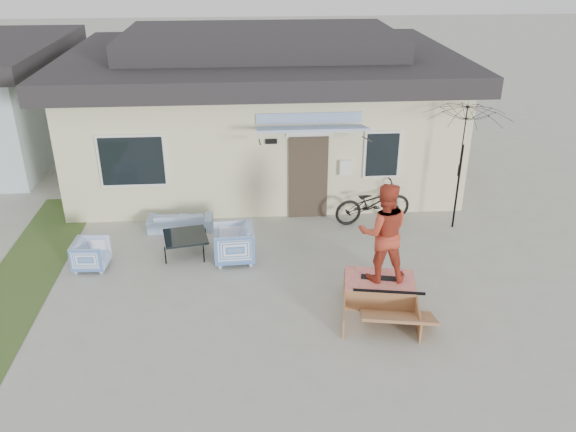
{
  "coord_description": "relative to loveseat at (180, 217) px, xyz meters",
  "views": [
    {
      "loc": [
        -0.5,
        -8.85,
        6.42
      ],
      "look_at": [
        0.3,
        1.8,
        1.3
      ],
      "focal_mm": 36.59,
      "sensor_mm": 36.0,
      "label": 1
    }
  ],
  "objects": [
    {
      "name": "armchair_right",
      "position": [
        1.3,
        -1.61,
        0.14
      ],
      "size": [
        0.83,
        0.89,
        0.87
      ],
      "primitive_type": "imported",
      "rotation": [
        0.0,
        0.0,
        -1.52
      ],
      "color": "#396ABA",
      "rests_on": "ground"
    },
    {
      "name": "skater",
      "position": [
        4.14,
        -3.33,
        1.17
      ],
      "size": [
        1.0,
        0.8,
        1.95
      ],
      "primitive_type": "imported",
      "rotation": [
        0.0,
        0.0,
        3.07
      ],
      "color": "#B23C27",
      "rests_on": "skateboard"
    },
    {
      "name": "bicycle",
      "position": [
        4.69,
        0.03,
        0.32
      ],
      "size": [
        2.03,
        1.02,
        1.24
      ],
      "primitive_type": "imported",
      "rotation": [
        0.0,
        0.0,
        1.76
      ],
      "color": "black",
      "rests_on": "ground"
    },
    {
      "name": "grass_strip",
      "position": [
        -3.06,
        -2.0,
        -0.3
      ],
      "size": [
        1.4,
        8.0,
        0.01
      ],
      "primitive_type": "cube",
      "color": "#354D22",
      "rests_on": "ground"
    },
    {
      "name": "skate_ramp",
      "position": [
        4.13,
        -3.37,
        -0.08
      ],
      "size": [
        1.62,
        1.98,
        0.44
      ],
      "primitive_type": null,
      "rotation": [
        0.0,
        0.0,
        -0.18
      ],
      "color": "#94613B",
      "rests_on": "ground"
    },
    {
      "name": "armchair_left",
      "position": [
        -1.71,
        -1.72,
        0.05
      ],
      "size": [
        0.68,
        0.72,
        0.7
      ],
      "primitive_type": "imported",
      "rotation": [
        0.0,
        0.0,
        1.51
      ],
      "color": "#396ABA",
      "rests_on": "ground"
    },
    {
      "name": "patio_umbrella",
      "position": [
        6.6,
        -0.39,
        1.45
      ],
      "size": [
        2.01,
        1.86,
        2.2
      ],
      "color": "black",
      "rests_on": "ground"
    },
    {
      "name": "loveseat",
      "position": [
        0.0,
        0.0,
        0.0
      ],
      "size": [
        1.54,
        0.45,
        0.6
      ],
      "primitive_type": "imported",
      "rotation": [
        0.0,
        0.0,
        3.14
      ],
      "color": "#396ABA",
      "rests_on": "ground"
    },
    {
      "name": "house",
      "position": [
        2.14,
        4.0,
        1.64
      ],
      "size": [
        10.8,
        8.49,
        4.1
      ],
      "color": "beige",
      "rests_on": "ground"
    },
    {
      "name": "coffee_table",
      "position": [
        0.24,
        -1.27,
        -0.07
      ],
      "size": [
        1.07,
        1.07,
        0.45
      ],
      "primitive_type": "cube",
      "rotation": [
        0.0,
        0.0,
        0.19
      ],
      "color": "black",
      "rests_on": "ground"
    },
    {
      "name": "skateboard",
      "position": [
        4.14,
        -3.33,
        0.17
      ],
      "size": [
        0.74,
        0.33,
        0.05
      ],
      "primitive_type": "cube",
      "rotation": [
        0.0,
        0.0,
        -0.22
      ],
      "color": "black",
      "rests_on": "skate_ramp"
    },
    {
      "name": "ground",
      "position": [
        2.14,
        -4.0,
        -0.3
      ],
      "size": [
        90.0,
        90.0,
        0.0
      ],
      "primitive_type": "plane",
      "color": "#9A9A8F",
      "rests_on": "ground"
    }
  ]
}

